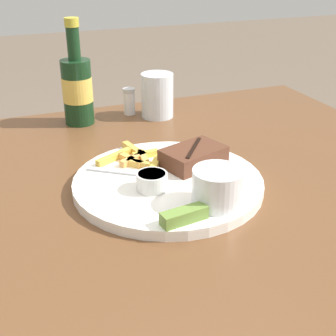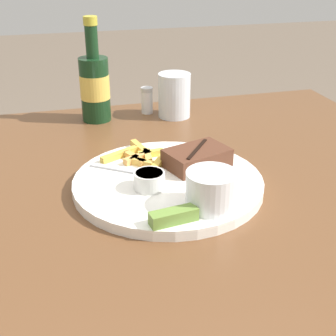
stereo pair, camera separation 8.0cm
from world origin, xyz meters
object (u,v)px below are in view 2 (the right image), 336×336
at_px(steak_portion, 197,158).
at_px(coleslaw_cup, 211,188).
at_px(fork_utensil, 122,170).
at_px(drinking_glass, 174,95).
at_px(dinner_plate, 168,183).
at_px(dipping_sauce_cup, 149,180).
at_px(beer_bottle, 95,85).
at_px(salt_shaker, 147,100).
at_px(pickle_spear, 174,216).

distance_m(steak_portion, coleslaw_cup, 0.15).
distance_m(fork_utensil, drinking_glass, 0.35).
bearing_deg(coleslaw_cup, dinner_plate, 109.96).
bearing_deg(fork_utensil, coleslaw_cup, -19.81).
relative_size(steak_portion, dipping_sauce_cup, 2.49).
xyz_separation_m(steak_portion, dipping_sauce_cup, (-0.10, -0.06, -0.00)).
distance_m(dinner_plate, steak_portion, 0.08).
relative_size(dinner_plate, beer_bottle, 1.37).
relative_size(fork_utensil, salt_shaker, 1.79).
xyz_separation_m(dipping_sauce_cup, beer_bottle, (-0.04, 0.40, 0.05)).
relative_size(steak_portion, pickle_spear, 1.72).
bearing_deg(coleslaw_cup, beer_bottle, 103.51).
height_order(drinking_glass, salt_shaker, drinking_glass).
height_order(steak_portion, fork_utensil, steak_portion).
bearing_deg(salt_shaker, pickle_spear, -98.41).
distance_m(dinner_plate, coleslaw_cup, 0.12).
height_order(dinner_plate, beer_bottle, beer_bottle).
xyz_separation_m(pickle_spear, drinking_glass, (0.14, 0.49, 0.02)).
bearing_deg(beer_bottle, fork_utensil, -89.07).
bearing_deg(salt_shaker, dipping_sauce_cup, -102.01).
distance_m(dipping_sauce_cup, salt_shaker, 0.43).
bearing_deg(fork_utensil, salt_shaker, 105.60).
height_order(dinner_plate, drinking_glass, drinking_glass).
height_order(coleslaw_cup, drinking_glass, drinking_glass).
bearing_deg(steak_portion, fork_utensil, 173.50).
distance_m(dipping_sauce_cup, beer_bottle, 0.41).
distance_m(dinner_plate, beer_bottle, 0.39).
bearing_deg(dipping_sauce_cup, salt_shaker, 77.99).
relative_size(dinner_plate, salt_shaker, 5.04).
bearing_deg(coleslaw_cup, salt_shaker, 88.75).
xyz_separation_m(dinner_plate, coleslaw_cup, (0.04, -0.11, 0.04)).
bearing_deg(steak_portion, drinking_glass, 81.82).
xyz_separation_m(steak_portion, beer_bottle, (-0.14, 0.34, 0.05)).
distance_m(coleslaw_cup, dipping_sauce_cup, 0.11).
bearing_deg(beer_bottle, coleslaw_cup, -76.49).
bearing_deg(beer_bottle, salt_shaker, 7.25).
relative_size(dipping_sauce_cup, fork_utensil, 0.44).
relative_size(coleslaw_cup, dipping_sauce_cup, 1.53).
height_order(dinner_plate, fork_utensil, fork_utensil).
bearing_deg(drinking_glass, salt_shaker, 145.93).
xyz_separation_m(dinner_plate, beer_bottle, (-0.08, 0.37, 0.08)).
bearing_deg(pickle_spear, salt_shaker, 81.59).
bearing_deg(dipping_sauce_cup, dinner_plate, 34.36).
bearing_deg(salt_shaker, steak_portion, -87.84).
bearing_deg(steak_portion, pickle_spear, -118.05).
relative_size(dipping_sauce_cup, pickle_spear, 0.69).
xyz_separation_m(steak_portion, drinking_glass, (0.05, 0.32, 0.02)).
relative_size(steak_portion, coleslaw_cup, 1.63).
xyz_separation_m(steak_portion, fork_utensil, (-0.13, 0.02, -0.01)).
bearing_deg(dinner_plate, dipping_sauce_cup, -145.64).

